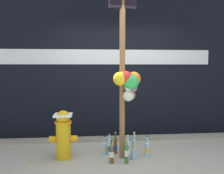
# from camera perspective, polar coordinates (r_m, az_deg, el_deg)

# --- Properties ---
(ground_plane) EXTENTS (14.00, 14.00, 0.00)m
(ground_plane) POSITION_cam_1_polar(r_m,az_deg,el_deg) (3.96, 4.25, -17.86)
(ground_plane) COLOR #ADA899
(building_wall) EXTENTS (10.00, 0.21, 3.25)m
(building_wall) POSITION_cam_1_polar(r_m,az_deg,el_deg) (5.29, 1.32, 5.93)
(building_wall) COLOR black
(building_wall) RESTS_ON ground_plane
(curb_strip) EXTENTS (8.00, 0.12, 0.08)m
(curb_strip) POSITION_cam_1_polar(r_m,az_deg,el_deg) (5.04, 1.95, -12.29)
(curb_strip) COLOR gray
(curb_strip) RESTS_ON ground_plane
(memorial_post) EXTENTS (0.52, 0.35, 2.82)m
(memorial_post) POSITION_cam_1_polar(r_m,az_deg,el_deg) (3.86, 3.55, 3.51)
(memorial_post) COLOR olive
(memorial_post) RESTS_ON ground_plane
(fire_hydrant) EXTENTS (0.46, 0.30, 0.81)m
(fire_hydrant) POSITION_cam_1_polar(r_m,az_deg,el_deg) (4.11, -11.57, -10.85)
(fire_hydrant) COLOR gold
(fire_hydrant) RESTS_ON ground_plane
(bottle_0) EXTENTS (0.07, 0.07, 0.37)m
(bottle_0) POSITION_cam_1_polar(r_m,az_deg,el_deg) (3.93, -0.09, -15.65)
(bottle_0) COLOR brown
(bottle_0) RESTS_ON ground_plane
(bottle_1) EXTENTS (0.08, 0.08, 0.43)m
(bottle_1) POSITION_cam_1_polar(r_m,az_deg,el_deg) (4.18, 5.32, -14.11)
(bottle_1) COLOR #93CCE0
(bottle_1) RESTS_ON ground_plane
(bottle_2) EXTENTS (0.06, 0.06, 0.38)m
(bottle_2) POSITION_cam_1_polar(r_m,az_deg,el_deg) (3.91, 3.49, -15.58)
(bottle_2) COLOR #337038
(bottle_2) RESTS_ON ground_plane
(bottle_3) EXTENTS (0.06, 0.06, 0.28)m
(bottle_3) POSITION_cam_1_polar(r_m,az_deg,el_deg) (4.07, 5.26, -15.50)
(bottle_3) COLOR #93CCE0
(bottle_3) RESTS_ON ground_plane
(bottle_4) EXTENTS (0.08, 0.08, 0.41)m
(bottle_4) POSITION_cam_1_polar(r_m,az_deg,el_deg) (4.07, 3.84, -14.68)
(bottle_4) COLOR #93CCE0
(bottle_4) RESTS_ON ground_plane
(bottle_5) EXTENTS (0.06, 0.06, 0.38)m
(bottle_5) POSITION_cam_1_polar(r_m,az_deg,el_deg) (4.32, 0.86, -13.78)
(bottle_5) COLOR brown
(bottle_5) RESTS_ON ground_plane
(bottle_6) EXTENTS (0.08, 0.08, 0.36)m
(bottle_6) POSITION_cam_1_polar(r_m,az_deg,el_deg) (4.23, 8.43, -14.42)
(bottle_6) COLOR #93CCE0
(bottle_6) RESTS_ON ground_plane
(bottle_7) EXTENTS (0.08, 0.08, 0.32)m
(bottle_7) POSITION_cam_1_polar(r_m,az_deg,el_deg) (4.30, -1.79, -14.31)
(bottle_7) COLOR #93CCE0
(bottle_7) RESTS_ON ground_plane
(bottle_8) EXTENTS (0.07, 0.07, 0.39)m
(bottle_8) POSITION_cam_1_polar(r_m,az_deg,el_deg) (4.24, -0.63, -14.05)
(bottle_8) COLOR #93CCE0
(bottle_8) RESTS_ON ground_plane
(litter_1) EXTENTS (0.12, 0.13, 0.01)m
(litter_1) POSITION_cam_1_polar(r_m,az_deg,el_deg) (5.26, -18.17, -12.25)
(litter_1) COLOR #8C99B2
(litter_1) RESTS_ON ground_plane
(litter_2) EXTENTS (0.12, 0.14, 0.01)m
(litter_2) POSITION_cam_1_polar(r_m,az_deg,el_deg) (5.11, -0.83, -12.50)
(litter_2) COLOR tan
(litter_2) RESTS_ON ground_plane
(litter_3) EXTENTS (0.14, 0.15, 0.01)m
(litter_3) POSITION_cam_1_polar(r_m,az_deg,el_deg) (4.23, -18.71, -16.53)
(litter_3) COLOR tan
(litter_3) RESTS_ON ground_plane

